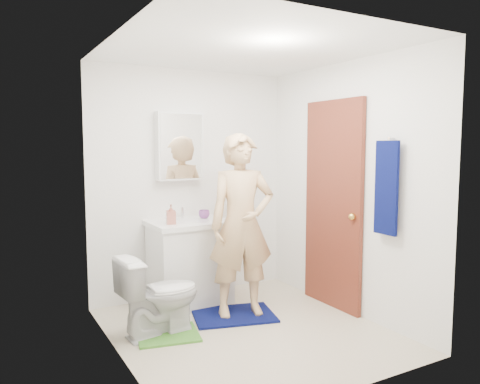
% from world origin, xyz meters
% --- Properties ---
extents(floor, '(2.20, 2.40, 0.02)m').
position_xyz_m(floor, '(0.00, 0.00, -0.01)').
color(floor, beige).
rests_on(floor, ground).
extents(ceiling, '(2.20, 2.40, 0.02)m').
position_xyz_m(ceiling, '(0.00, 0.00, 2.41)').
color(ceiling, white).
rests_on(ceiling, ground).
extents(wall_back, '(2.20, 0.02, 2.40)m').
position_xyz_m(wall_back, '(0.00, 1.21, 1.20)').
color(wall_back, white).
rests_on(wall_back, ground).
extents(wall_front, '(2.20, 0.02, 2.40)m').
position_xyz_m(wall_front, '(0.00, -1.21, 1.20)').
color(wall_front, white).
rests_on(wall_front, ground).
extents(wall_left, '(0.02, 2.40, 2.40)m').
position_xyz_m(wall_left, '(-1.11, 0.00, 1.20)').
color(wall_left, white).
rests_on(wall_left, ground).
extents(wall_right, '(0.02, 2.40, 2.40)m').
position_xyz_m(wall_right, '(1.11, 0.00, 1.20)').
color(wall_right, white).
rests_on(wall_right, ground).
extents(vanity_cabinet, '(0.75, 0.55, 0.80)m').
position_xyz_m(vanity_cabinet, '(-0.15, 0.91, 0.40)').
color(vanity_cabinet, white).
rests_on(vanity_cabinet, floor).
extents(countertop, '(0.79, 0.59, 0.05)m').
position_xyz_m(countertop, '(-0.15, 0.91, 0.83)').
color(countertop, white).
rests_on(countertop, vanity_cabinet).
extents(sink_basin, '(0.40, 0.40, 0.03)m').
position_xyz_m(sink_basin, '(-0.15, 0.91, 0.84)').
color(sink_basin, white).
rests_on(sink_basin, countertop).
extents(faucet, '(0.03, 0.03, 0.12)m').
position_xyz_m(faucet, '(-0.15, 1.09, 0.91)').
color(faucet, silver).
rests_on(faucet, countertop).
extents(medicine_cabinet, '(0.50, 0.12, 0.70)m').
position_xyz_m(medicine_cabinet, '(-0.15, 1.14, 1.60)').
color(medicine_cabinet, white).
rests_on(medicine_cabinet, wall_back).
extents(mirror_panel, '(0.46, 0.01, 0.66)m').
position_xyz_m(mirror_panel, '(-0.15, 1.08, 1.60)').
color(mirror_panel, white).
rests_on(mirror_panel, wall_back).
extents(door, '(0.05, 0.80, 2.05)m').
position_xyz_m(door, '(1.07, 0.15, 1.02)').
color(door, brown).
rests_on(door, ground).
extents(door_knob, '(0.07, 0.07, 0.07)m').
position_xyz_m(door_knob, '(1.03, -0.17, 0.95)').
color(door_knob, gold).
rests_on(door_knob, door).
extents(towel, '(0.03, 0.24, 0.80)m').
position_xyz_m(towel, '(1.03, -0.57, 1.25)').
color(towel, '#080F4E').
rests_on(towel, wall_right).
extents(towel_hook, '(0.06, 0.02, 0.02)m').
position_xyz_m(towel_hook, '(1.07, -0.57, 1.67)').
color(towel_hook, silver).
rests_on(towel_hook, wall_right).
extents(toilet, '(0.71, 0.45, 0.70)m').
position_xyz_m(toilet, '(-0.69, 0.30, 0.35)').
color(toilet, white).
rests_on(toilet, floor).
extents(bath_mat, '(0.86, 0.71, 0.02)m').
position_xyz_m(bath_mat, '(0.06, 0.36, 0.01)').
color(bath_mat, '#080F4E').
rests_on(bath_mat, floor).
extents(green_rug, '(0.59, 0.53, 0.02)m').
position_xyz_m(green_rug, '(-0.65, 0.23, 0.01)').
color(green_rug, '#4D9632').
rests_on(green_rug, floor).
extents(soap_dispenser, '(0.11, 0.11, 0.19)m').
position_xyz_m(soap_dispenser, '(-0.38, 0.83, 0.95)').
color(soap_dispenser, '#B76655').
rests_on(soap_dispenser, countertop).
extents(toothbrush_cup, '(0.13, 0.13, 0.09)m').
position_xyz_m(toothbrush_cup, '(0.05, 0.98, 0.89)').
color(toothbrush_cup, '#8C469B').
rests_on(toothbrush_cup, countertop).
extents(man, '(0.70, 0.54, 1.70)m').
position_xyz_m(man, '(0.13, 0.34, 0.87)').
color(man, tan).
rests_on(man, bath_mat).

